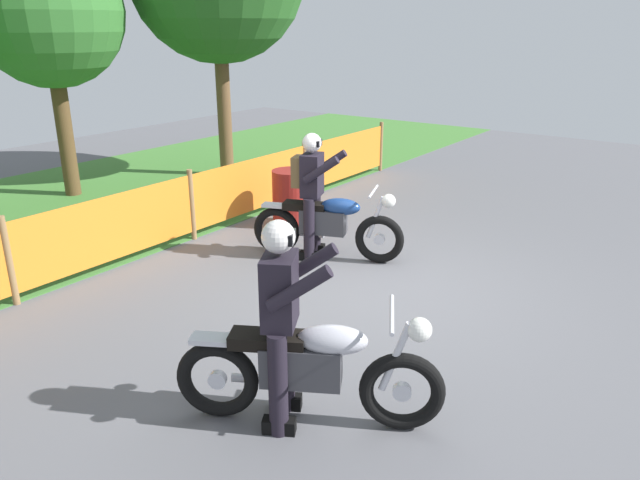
% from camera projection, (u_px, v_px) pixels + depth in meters
% --- Properties ---
extents(ground, '(24.00, 24.00, 0.02)m').
position_uv_depth(ground, '(367.00, 289.00, 7.26)').
color(ground, '#5B5B60').
extents(grass_verge, '(24.00, 5.96, 0.01)m').
position_uv_depth(grass_verge, '(76.00, 205.00, 10.55)').
color(grass_verge, '#427A33').
rests_on(grass_verge, ground).
extents(barrier_fence, '(10.95, 0.08, 1.05)m').
position_uv_depth(barrier_fence, '(192.00, 204.00, 8.73)').
color(barrier_fence, olive).
rests_on(barrier_fence, ground).
extents(tree_near_left, '(2.56, 2.56, 4.49)m').
position_uv_depth(tree_near_left, '(48.00, 12.00, 10.14)').
color(tree_near_left, brown).
rests_on(tree_near_left, ground).
extents(motorcycle_lead, '(1.16, 1.91, 1.01)m').
position_uv_depth(motorcycle_lead, '(310.00, 368.00, 4.66)').
color(motorcycle_lead, black).
rests_on(motorcycle_lead, ground).
extents(motorcycle_trailing, '(0.94, 1.99, 0.99)m').
position_uv_depth(motorcycle_trailing, '(328.00, 224.00, 8.04)').
color(motorcycle_trailing, black).
rests_on(motorcycle_trailing, ground).
extents(rider_lead, '(0.71, 0.72, 1.69)m').
position_uv_depth(rider_lead, '(282.00, 318.00, 4.53)').
color(rider_lead, black).
rests_on(rider_lead, ground).
extents(rider_trailing, '(0.68, 0.77, 1.69)m').
position_uv_depth(rider_trailing, '(311.00, 189.00, 7.94)').
color(rider_trailing, black).
rests_on(rider_trailing, ground).
extents(oil_drum, '(0.58, 0.58, 0.88)m').
position_uv_depth(oil_drum, '(291.00, 198.00, 9.39)').
color(oil_drum, maroon).
rests_on(oil_drum, ground).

